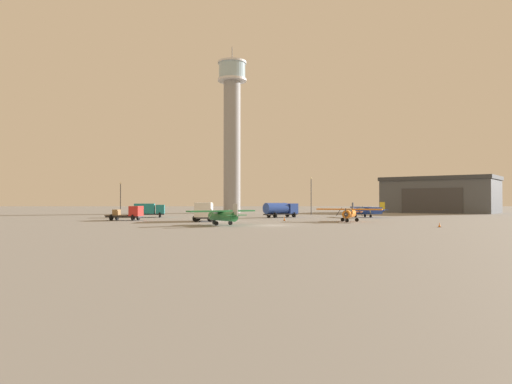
% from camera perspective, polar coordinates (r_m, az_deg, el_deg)
% --- Properties ---
extents(ground_plane, '(400.00, 400.00, 0.00)m').
position_cam_1_polar(ground_plane, '(61.13, 2.17, -4.15)').
color(ground_plane, gray).
extents(control_tower, '(7.70, 7.70, 44.56)m').
position_cam_1_polar(control_tower, '(124.60, -2.99, 8.17)').
color(control_tower, gray).
rests_on(control_tower, ground_plane).
extents(hangar, '(32.74, 30.48, 9.64)m').
position_cam_1_polar(hangar, '(134.33, 21.80, -0.32)').
color(hangar, '#4C5159').
rests_on(hangar, ground_plane).
extents(airplane_blue, '(7.90, 10.10, 2.98)m').
position_cam_1_polar(airplane_blue, '(92.25, 13.60, -2.21)').
color(airplane_blue, '#2847A8').
rests_on(airplane_blue, ground_plane).
extents(airplane_green, '(8.97, 7.42, 2.89)m').
position_cam_1_polar(airplane_green, '(61.33, -4.11, -2.87)').
color(airplane_green, '#287A42').
rests_on(airplane_green, ground_plane).
extents(airplane_orange, '(9.85, 7.79, 2.97)m').
position_cam_1_polar(airplane_orange, '(73.10, 11.50, -2.54)').
color(airplane_orange, orange).
rests_on(airplane_orange, ground_plane).
extents(truck_box_white, '(3.39, 6.22, 2.98)m').
position_cam_1_polar(truck_box_white, '(73.43, -6.46, -2.30)').
color(truck_box_white, '#38383D').
rests_on(truck_box_white, ground_plane).
extents(truck_flatbed_red, '(6.17, 3.72, 2.37)m').
position_cam_1_polar(truck_flatbed_red, '(79.09, -15.44, -2.56)').
color(truck_flatbed_red, '#38383D').
rests_on(truck_flatbed_red, ground_plane).
extents(truck_box_teal, '(6.02, 3.85, 2.70)m').
position_cam_1_polar(truck_box_teal, '(92.52, -13.10, -2.12)').
color(truck_box_teal, '#38383D').
rests_on(truck_box_teal, ground_plane).
extents(truck_fuel_tanker_blue, '(7.08, 5.87, 2.84)m').
position_cam_1_polar(truck_fuel_tanker_blue, '(89.26, 3.05, -2.13)').
color(truck_fuel_tanker_blue, '#38383D').
rests_on(truck_fuel_tanker_blue, ground_plane).
extents(light_post_west, '(0.44, 0.44, 7.61)m').
position_cam_1_polar(light_post_west, '(113.86, -16.43, -0.35)').
color(light_post_west, '#38383D').
rests_on(light_post_west, ground_plane).
extents(light_post_east, '(0.44, 0.44, 8.60)m').
position_cam_1_polar(light_post_east, '(106.30, 6.84, -0.06)').
color(light_post_east, '#38383D').
rests_on(light_post_east, ground_plane).
extents(traffic_cone_near_left, '(0.36, 0.36, 0.58)m').
position_cam_1_polar(traffic_cone_near_left, '(61.31, 21.77, -3.80)').
color(traffic_cone_near_left, black).
rests_on(traffic_cone_near_left, ground_plane).
extents(traffic_cone_near_right, '(0.36, 0.36, 0.73)m').
position_cam_1_polar(traffic_cone_near_right, '(74.68, 3.54, -3.31)').
color(traffic_cone_near_right, black).
rests_on(traffic_cone_near_right, ground_plane).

